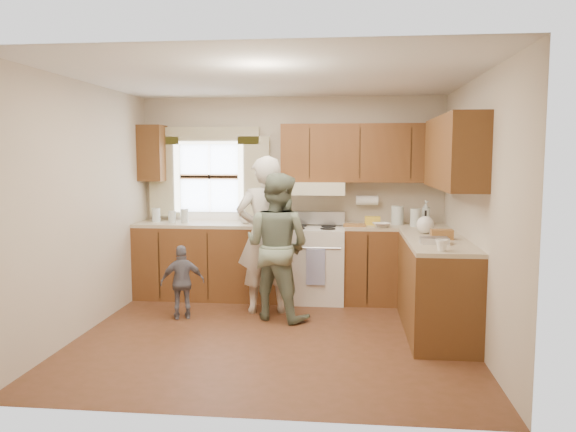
# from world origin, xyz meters

# --- Properties ---
(room) EXTENTS (3.80, 3.80, 3.80)m
(room) POSITION_xyz_m (0.00, 0.00, 1.25)
(room) COLOR #4F2E18
(room) RESTS_ON ground
(kitchen_fixtures) EXTENTS (3.80, 2.25, 2.15)m
(kitchen_fixtures) POSITION_xyz_m (0.61, 1.08, 0.84)
(kitchen_fixtures) COLOR #43230E
(kitchen_fixtures) RESTS_ON ground
(stove) EXTENTS (0.76, 0.67, 1.07)m
(stove) POSITION_xyz_m (0.30, 1.44, 0.47)
(stove) COLOR silver
(stove) RESTS_ON ground
(woman_left) EXTENTS (0.72, 0.55, 1.77)m
(woman_left) POSITION_xyz_m (-0.20, 0.85, 0.88)
(woman_left) COLOR beige
(woman_left) RESTS_ON ground
(woman_right) EXTENTS (0.95, 0.86, 1.59)m
(woman_right) POSITION_xyz_m (-0.04, 0.63, 0.79)
(woman_right) COLOR #243E25
(woman_right) RESTS_ON ground
(child) EXTENTS (0.51, 0.34, 0.81)m
(child) POSITION_xyz_m (-1.06, 0.50, 0.40)
(child) COLOR slate
(child) RESTS_ON ground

